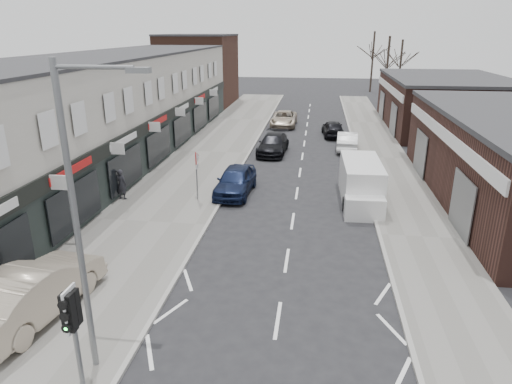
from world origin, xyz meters
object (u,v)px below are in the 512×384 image
(warning_sign, at_px, (197,162))
(parked_car_right_b, at_px, (333,128))
(pedestrian, at_px, (121,184))
(parked_car_right_a, at_px, (347,141))
(parked_car_left_c, at_px, (284,119))
(parked_car_left_a, at_px, (236,180))
(street_lamp, at_px, (81,210))
(traffic_light, at_px, (72,319))
(sedan_on_pavement, at_px, (34,291))
(parked_car_left_b, at_px, (273,144))
(white_van, at_px, (361,183))

(warning_sign, distance_m, parked_car_right_b, 18.61)
(pedestrian, xyz_separation_m, parked_car_right_a, (12.48, 12.85, -0.24))
(parked_car_left_c, bearing_deg, pedestrian, -107.71)
(parked_car_left_a, xyz_separation_m, parked_car_left_c, (1.20, 19.37, -0.07))
(parked_car_right_b, bearing_deg, street_lamp, 71.77)
(traffic_light, xyz_separation_m, street_lamp, (-0.13, 1.22, 2.20))
(sedan_on_pavement, relative_size, parked_car_right_a, 1.22)
(traffic_light, height_order, parked_car_left_b, traffic_light)
(pedestrian, bearing_deg, parked_car_left_c, -95.44)
(street_lamp, bearing_deg, warning_sign, 92.84)
(parked_car_right_a, bearing_deg, traffic_light, 76.92)
(sedan_on_pavement, height_order, parked_car_left_a, sedan_on_pavement)
(sedan_on_pavement, xyz_separation_m, parked_car_left_b, (5.37, 21.47, -0.27))
(parked_car_left_b, relative_size, parked_car_right_a, 1.14)
(traffic_light, height_order, pedestrian, traffic_light)
(warning_sign, distance_m, parked_car_left_a, 2.71)
(parked_car_right_b, bearing_deg, parked_car_left_b, 49.42)
(parked_car_left_c, bearing_deg, parked_car_right_b, -40.18)
(parked_car_left_b, bearing_deg, parked_car_left_c, 92.93)
(traffic_light, distance_m, pedestrian, 14.45)
(parked_car_right_b, bearing_deg, parked_car_left_a, 64.45)
(parked_car_left_a, xyz_separation_m, parked_car_right_b, (5.72, 15.49, -0.07))
(traffic_light, distance_m, parked_car_left_b, 24.76)
(traffic_light, xyz_separation_m, parked_car_right_a, (7.68, 26.40, -1.71))
(white_van, bearing_deg, pedestrian, -174.07)
(pedestrian, distance_m, parked_car_right_b, 20.90)
(warning_sign, xyz_separation_m, parked_car_left_c, (2.96, 20.85, -1.50))
(white_van, distance_m, pedestrian, 12.71)
(traffic_light, height_order, parked_car_left_a, traffic_light)
(warning_sign, relative_size, pedestrian, 1.64)
(street_lamp, xyz_separation_m, pedestrian, (-4.67, 12.33, -3.68))
(street_lamp, bearing_deg, parked_car_left_b, 84.32)
(traffic_light, xyz_separation_m, parked_car_left_a, (1.00, 15.49, -1.65))
(pedestrian, bearing_deg, street_lamp, 123.49)
(parked_car_left_a, height_order, parked_car_left_b, parked_car_left_a)
(street_lamp, bearing_deg, traffic_light, -84.12)
(traffic_light, xyz_separation_m, sedan_on_pavement, (-3.17, 3.13, -1.44))
(warning_sign, distance_m, pedestrian, 4.26)
(white_van, bearing_deg, parked_car_right_b, 92.41)
(sedan_on_pavement, distance_m, parked_car_right_b, 29.56)
(traffic_light, height_order, parked_car_right_b, traffic_light)
(warning_sign, relative_size, parked_car_right_a, 0.63)
(parked_car_right_a, bearing_deg, pedestrian, 48.98)
(parked_car_left_a, bearing_deg, parked_car_right_a, 61.36)
(parked_car_left_b, xyz_separation_m, parked_car_right_a, (5.48, 1.80, -0.00))
(parked_car_left_a, distance_m, parked_car_right_b, 16.52)
(sedan_on_pavement, bearing_deg, pedestrian, -73.72)
(warning_sign, height_order, pedestrian, warning_sign)
(street_lamp, xyz_separation_m, parked_car_left_a, (1.13, 14.28, -3.85))
(parked_car_left_a, xyz_separation_m, parked_car_right_a, (6.68, 10.91, -0.07))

